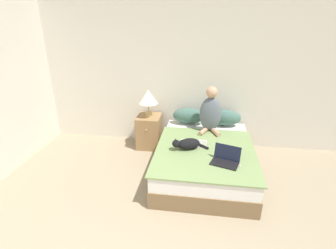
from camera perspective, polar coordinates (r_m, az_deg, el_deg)
name	(u,v)px	position (r m, az deg, el deg)	size (l,w,h in m)	color
wall_back	(185,76)	(4.69, 3.70, 10.56)	(6.10, 0.05, 2.55)	beige
bed	(205,159)	(4.08, 7.96, -7.40)	(1.42, 1.93, 0.47)	brown
pillow_near	(189,116)	(4.66, 4.57, 1.94)	(0.57, 0.26, 0.28)	#42665B
pillow_far	(224,117)	(4.66, 12.20, 1.50)	(0.57, 0.26, 0.28)	#42665B
person_sitting	(210,112)	(4.32, 9.23, 2.62)	(0.36, 0.35, 0.76)	slate
cat_tabby	(187,144)	(3.78, 4.15, -4.22)	(0.53, 0.29, 0.18)	black
laptop_open	(225,160)	(3.54, 12.41, -7.48)	(0.41, 0.34, 0.22)	black
nightstand	(149,131)	(4.80, -4.09, -1.47)	(0.41, 0.47, 0.59)	#937047
table_lamp	(148,98)	(4.55, -4.33, 5.86)	(0.33, 0.33, 0.49)	tan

